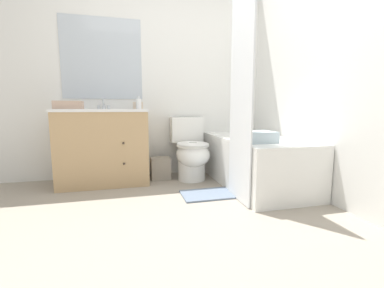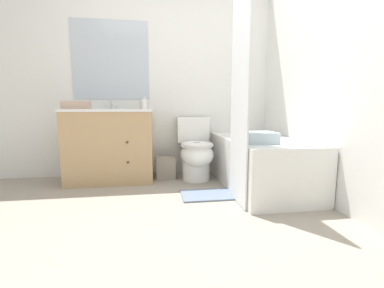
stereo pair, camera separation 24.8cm
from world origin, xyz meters
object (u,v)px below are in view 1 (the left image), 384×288
Objects in this scene: tissue_box at (138,105)px; bath_mat at (208,194)px; toilet at (191,152)px; bathtub at (254,161)px; vanity_cabinet at (104,146)px; bath_towel_folded at (258,137)px; soap_dispenser at (139,103)px; hand_towel_folded at (69,105)px; sink_faucet at (104,106)px; wastebasket at (161,168)px.

bath_mat is (0.62, -0.79, -0.87)m from tissue_box.
toilet is 0.68m from bath_mat.
tissue_box is (-1.23, 0.56, 0.61)m from bathtub.
bath_mat is (0.02, -0.60, -0.33)m from toilet.
vanity_cabinet reaches higher than bath_towel_folded.
bath_towel_folded is (1.46, -0.83, 0.15)m from vanity_cabinet.
hand_towel_folded is (-0.71, -0.14, -0.02)m from soap_dispenser.
soap_dispenser reaches higher than bath_mat.
bathtub is 0.51m from bath_towel_folded.
toilet is 2.58× the size of bath_towel_folded.
tissue_box reaches higher than bathtub.
bath_towel_folded is at bearing -34.84° from sink_faucet.
wastebasket is 0.80m from tissue_box.
vanity_cabinet is 1.30m from bath_mat.
wastebasket is at bearing 2.07° from vanity_cabinet.
wastebasket is 0.81m from soap_dispenser.
sink_faucet is at bearing 158.18° from bathtub.
tissue_box reaches higher than wastebasket.
soap_dispenser is at bearing -174.39° from wastebasket.
vanity_cabinet is 0.57m from hand_towel_folded.
toilet reaches higher than bath_towel_folded.
toilet is 1.41m from hand_towel_folded.
bathtub is at bearing -24.62° from tissue_box.
vanity_cabinet is at bearing 174.51° from toilet.
soap_dispenser reaches higher than bath_towel_folded.
bath_mat is (-0.61, -0.23, -0.26)m from bathtub.
hand_towel_folded is 0.93× the size of bath_towel_folded.
sink_faucet is 0.27× the size of bath_mat.
bathtub is 1.45m from soap_dispenser.
sink_faucet is 0.43m from soap_dispenser.
bath_towel_folded is (1.46, -1.01, -0.29)m from sink_faucet.
soap_dispenser is at bearing 141.98° from bath_towel_folded.
soap_dispenser is at bearing -0.10° from vanity_cabinet.
soap_dispenser is 0.72m from hand_towel_folded.
toilet is at bearing -9.02° from soap_dispenser.
sink_faucet is 0.50× the size of bath_towel_folded.
bath_towel_folded is at bearing -29.74° from vanity_cabinet.
vanity_cabinet is at bearing -177.93° from wastebasket.
vanity_cabinet reaches higher than toilet.
sink_faucet reaches higher than bath_towel_folded.
bathtub is 2.83× the size of bath_mat.
tissue_box is at bearing 19.01° from hand_towel_folded.
tissue_box is (-0.60, 0.19, 0.55)m from toilet.
soap_dispenser reaches higher than hand_towel_folded.
soap_dispenser reaches higher than bathtub.
soap_dispenser is 1.39m from bath_towel_folded.
bath_towel_folded is at bearing -57.48° from toilet.
hand_towel_folded reaches higher than wastebasket.
tissue_box is at bearing -12.25° from sink_faucet.
tissue_box is at bearing 155.38° from bathtub.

